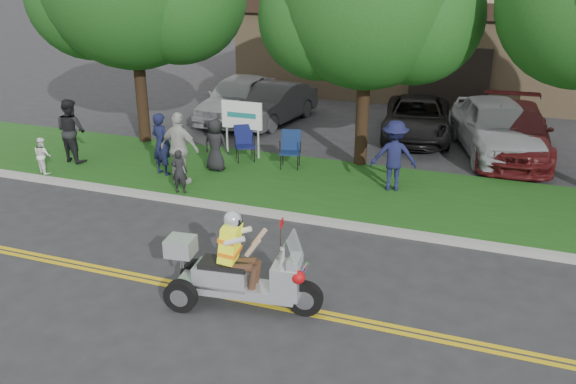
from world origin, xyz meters
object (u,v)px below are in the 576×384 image
(lawn_chair_a, at_px, (291,146))
(parked_car_right, at_px, (513,132))
(trike_scooter, at_px, (237,274))
(parked_car_far_left, at_px, (238,97))
(spectator_adult_right, at_px, (180,149))
(spectator_adult_mid, at_px, (71,130))
(parked_car_far_right, at_px, (496,127))
(spectator_adult_left, at_px, (161,144))
(parked_car_left, at_px, (273,104))
(parked_car_mid, at_px, (417,118))
(lawn_chair_b, at_px, (244,141))

(lawn_chair_a, distance_m, parked_car_right, 6.75)
(trike_scooter, relative_size, parked_car_far_left, 0.59)
(trike_scooter, relative_size, parked_car_right, 0.53)
(trike_scooter, xyz_separation_m, spectator_adult_right, (-3.77, 4.71, 0.43))
(spectator_adult_mid, bearing_deg, parked_car_right, -144.26)
(lawn_chair_a, bearing_deg, trike_scooter, -90.61)
(parked_car_far_left, distance_m, parked_car_far_right, 9.07)
(trike_scooter, bearing_deg, spectator_adult_mid, 138.13)
(spectator_adult_left, xyz_separation_m, parked_car_far_left, (-0.70, 6.40, -0.16))
(trike_scooter, height_order, lawn_chair_a, trike_scooter)
(trike_scooter, distance_m, parked_car_left, 12.18)
(trike_scooter, height_order, parked_car_mid, trike_scooter)
(lawn_chair_b, height_order, spectator_adult_right, spectator_adult_right)
(spectator_adult_left, bearing_deg, parked_car_right, -134.23)
(trike_scooter, bearing_deg, parked_car_left, 101.60)
(spectator_adult_right, height_order, parked_car_far_left, spectator_adult_right)
(trike_scooter, distance_m, lawn_chair_b, 7.72)
(spectator_adult_right, relative_size, parked_car_left, 0.45)
(lawn_chair_b, height_order, parked_car_far_left, parked_car_far_left)
(spectator_adult_left, relative_size, spectator_adult_right, 0.89)
(lawn_chair_a, bearing_deg, lawn_chair_b, 162.55)
(parked_car_left, xyz_separation_m, parked_car_mid, (5.10, -0.02, -0.05))
(spectator_adult_mid, distance_m, parked_car_right, 12.89)
(parked_car_far_left, bearing_deg, lawn_chair_a, -52.95)
(trike_scooter, xyz_separation_m, spectator_adult_mid, (-7.59, 5.27, 0.39))
(spectator_adult_left, distance_m, parked_car_far_left, 6.44)
(lawn_chair_b, relative_size, parked_car_far_right, 0.20)
(lawn_chair_b, bearing_deg, trike_scooter, -99.53)
(lawn_chair_b, bearing_deg, lawn_chair_a, -36.85)
(trike_scooter, height_order, lawn_chair_b, trike_scooter)
(spectator_adult_right, bearing_deg, lawn_chair_a, -129.59)
(parked_car_right, bearing_deg, parked_car_mid, 157.28)
(lawn_chair_b, bearing_deg, spectator_adult_right, -139.59)
(lawn_chair_b, xyz_separation_m, spectator_adult_right, (-0.72, -2.38, 0.38))
(parked_car_left, bearing_deg, spectator_adult_right, -80.00)
(parked_car_mid, bearing_deg, parked_car_right, -26.66)
(parked_car_left, bearing_deg, lawn_chair_b, -70.18)
(spectator_adult_left, distance_m, parked_car_left, 6.38)
(lawn_chair_b, relative_size, spectator_adult_right, 0.53)
(parked_car_far_left, height_order, parked_car_far_right, parked_car_far_right)
(lawn_chair_b, bearing_deg, parked_car_right, -7.61)
(lawn_chair_b, height_order, parked_car_left, parked_car_left)
(lawn_chair_b, bearing_deg, spectator_adult_left, -162.32)
(lawn_chair_b, relative_size, parked_car_left, 0.24)
(lawn_chair_a, relative_size, parked_car_far_left, 0.22)
(spectator_adult_mid, relative_size, parked_car_far_right, 0.36)
(trike_scooter, xyz_separation_m, parked_car_far_left, (-5.31, 11.60, 0.17))
(spectator_adult_left, xyz_separation_m, spectator_adult_right, (0.85, -0.49, 0.10))
(trike_scooter, height_order, spectator_adult_left, spectator_adult_left)
(parked_car_right, xyz_separation_m, parked_car_far_right, (-0.50, 0.02, 0.10))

